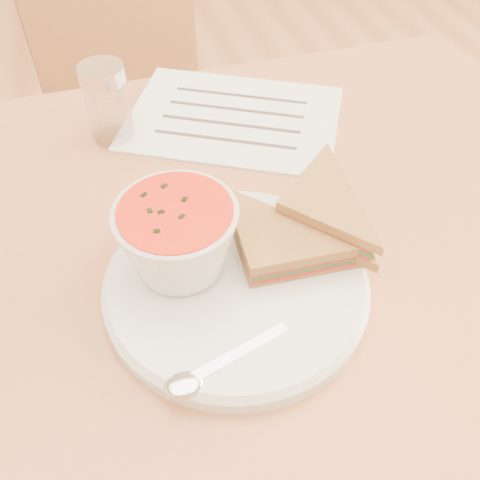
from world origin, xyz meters
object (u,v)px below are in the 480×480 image
object	(u,v)px
chair_far	(160,162)
condiment_shaker	(108,103)
soup_bowl	(179,242)
plate	(236,286)
dining_table	(209,406)

from	to	relation	value
chair_far	condiment_shaker	size ratio (longest dim) A/B	8.08
soup_bowl	condiment_shaker	distance (m)	0.26
plate	soup_bowl	distance (m)	0.07
dining_table	chair_far	xyz separation A→B (m)	(0.04, 0.58, 0.03)
dining_table	soup_bowl	xyz separation A→B (m)	(-0.02, -0.04, 0.43)
dining_table	condiment_shaker	world-z (taller)	condiment_shaker
plate	soup_bowl	world-z (taller)	soup_bowl
chair_far	condiment_shaker	xyz separation A→B (m)	(-0.09, -0.36, 0.40)
chair_far	soup_bowl	size ratio (longest dim) A/B	7.10
dining_table	chair_far	bearing A→B (deg)	86.42
dining_table	chair_far	world-z (taller)	chair_far
chair_far	soup_bowl	distance (m)	0.74
dining_table	plate	bearing A→B (deg)	-68.54
dining_table	soup_bowl	distance (m)	0.43
chair_far	condiment_shaker	bearing A→B (deg)	62.34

